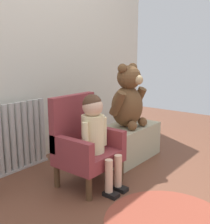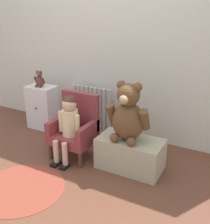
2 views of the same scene
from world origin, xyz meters
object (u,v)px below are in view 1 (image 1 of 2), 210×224
Objects in this scene: child_armchair at (84,144)px; low_bench at (128,142)px; radiator at (19,137)px; child_figure at (95,128)px; large_teddy_bear at (128,99)px; floor_rug at (169,222)px.

child_armchair is 1.06× the size of low_bench.
child_figure reaches higher than radiator.
large_teddy_bear is at bearing -160.90° from low_bench.
low_bench is 0.42m from large_teddy_bear.
large_teddy_bear is (0.60, 0.01, 0.26)m from child_armchair.
child_armchair reaches higher than floor_rug.
child_figure is at bearing -90.00° from child_armchair.
floor_rug is (-0.09, -0.65, -0.45)m from child_figure.
child_armchair is at bearing -179.41° from large_teddy_bear.
radiator is at bearing 143.68° from low_bench.
child_armchair is 0.83m from floor_rug.
low_bench is (0.64, 0.02, -0.15)m from child_armchair.
child_armchair is 0.66m from large_teddy_bear.
low_bench is 0.82× the size of floor_rug.
large_teddy_bear reaches higher than child_figure.
large_teddy_bear is at bearing 11.06° from child_figure.
large_teddy_bear is 0.74× the size of floor_rug.
large_teddy_bear is 1.18m from floor_rug.
radiator is 0.84× the size of child_figure.
low_bench reaches higher than floor_rug.
child_figure reaches higher than floor_rug.
child_figure is at bearing 82.08° from floor_rug.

